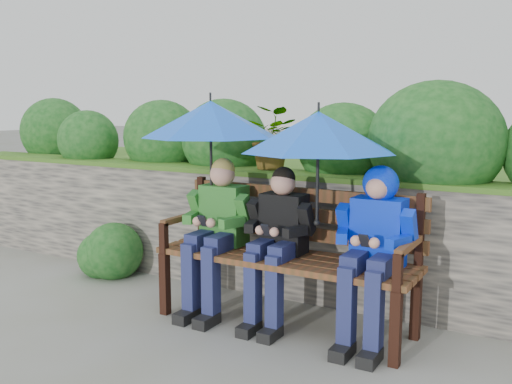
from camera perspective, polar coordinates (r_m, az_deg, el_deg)
The scene contains 8 objects.
ground at distance 4.31m, azimuth -0.68°, elevation -12.77°, with size 60.00×60.00×0.00m, color gray.
garden_backdrop at distance 5.56m, azimuth 7.17°, elevation -1.44°, with size 8.00×2.87×1.80m.
park_bench at distance 4.13m, azimuth 3.33°, elevation -5.45°, with size 1.90×0.56×1.00m.
boy_left at distance 4.30m, azimuth -3.95°, elevation -3.49°, with size 0.51×0.59×1.18m.
boy_middle at distance 4.05m, azimuth 2.15°, elevation -4.47°, with size 0.48×0.55×1.14m.
boy_right at distance 3.78m, azimuth 11.72°, elevation -4.65°, with size 0.51×0.62×1.19m.
umbrella_left at distance 4.30m, azimuth -4.56°, elevation 7.27°, with size 1.03×1.03×0.93m.
umbrella_right at distance 3.86m, azimuth 6.24°, elevation 5.99°, with size 1.07×1.07×0.84m.
Camera 1 is at (2.05, -3.45, 1.57)m, focal length 40.00 mm.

